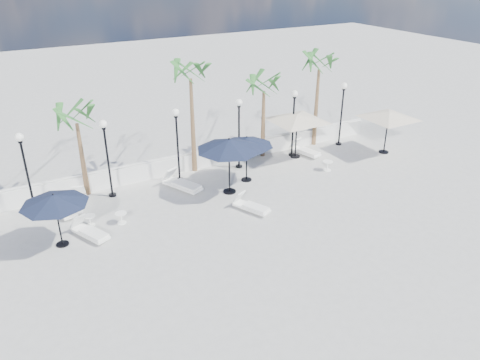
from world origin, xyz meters
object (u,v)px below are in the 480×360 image
lounger_2 (78,202)px  lounger_6 (305,150)px  lounger_5 (182,184)px  lounger_1 (90,232)px  parasol_navy_mid (229,145)px  parasol_navy_right (247,142)px  parasol_cream_sq_b (389,112)px  lounger_4 (251,206)px  parasol_navy_left (54,200)px  lounger_3 (64,208)px  parasol_cream_sq_a (297,114)px

lounger_2 → lounger_6: (12.93, 0.00, 0.01)m
lounger_5 → lounger_1: bearing=179.4°
parasol_navy_mid → parasol_navy_right: (1.39, 0.77, -0.36)m
parasol_cream_sq_b → parasol_navy_right: bearing=175.7°
parasol_navy_mid → parasol_cream_sq_b: bearing=0.5°
lounger_2 → lounger_4: bearing=-13.4°
lounger_4 → parasol_navy_mid: bearing=65.7°
lounger_1 → lounger_5: bearing=-0.6°
lounger_6 → parasol_navy_left: 14.57m
lounger_2 → parasol_navy_left: bearing=-94.3°
lounger_2 → parasol_navy_left: (-1.22, -2.95, 1.81)m
lounger_3 → parasol_navy_left: (-0.56, -2.69, 1.81)m
lounger_1 → parasol_navy_mid: parasol_navy_mid is taller
lounger_2 → lounger_5: (4.95, -0.64, 0.04)m
lounger_3 → lounger_6: 13.60m
parasol_navy_right → parasol_cream_sq_a: size_ratio=0.48×
lounger_5 → lounger_6: size_ratio=1.11×
parasol_navy_left → lounger_2: bearing=67.5°
lounger_2 → parasol_navy_right: bearing=8.9°
lounger_4 → parasol_navy_right: (1.38, 2.86, 1.90)m
lounger_2 → lounger_4: 8.03m
parasol_navy_mid → parasol_navy_right: 1.63m
parasol_cream_sq_a → parasol_navy_left: bearing=-167.7°
parasol_navy_mid → parasol_cream_sq_b: parasol_navy_mid is taller
lounger_1 → lounger_4: size_ratio=1.05×
lounger_3 → lounger_5: bearing=-13.0°
parasol_cream_sq_b → lounger_5: bearing=173.6°
lounger_3 → lounger_4: (7.51, -3.95, -0.01)m
lounger_3 → parasol_cream_sq_b: 18.08m
lounger_2 → parasol_navy_left: 3.67m
lounger_4 → parasol_navy_left: (-8.06, 1.26, 1.82)m
parasol_navy_left → parasol_cream_sq_b: (18.41, 0.94, 0.44)m
lounger_1 → lounger_3: (-0.57, 2.62, 0.00)m
lounger_3 → lounger_6: (13.60, 0.26, 0.00)m
lounger_3 → lounger_4: lounger_3 is taller
lounger_4 → parasol_navy_mid: parasol_navy_mid is taller
parasol_navy_right → parasol_cream_sq_b: bearing=-4.3°
lounger_1 → parasol_cream_sq_a: bearing=-11.5°
lounger_2 → parasol_navy_mid: parasol_navy_mid is taller
lounger_2 → parasol_navy_mid: 7.50m
lounger_2 → parasol_cream_sq_a: 12.45m
lounger_1 → lounger_6: (13.03, 2.88, 0.01)m
lounger_6 → parasol_navy_mid: (-6.10, -2.11, 2.24)m
parasol_cream_sq_a → parasol_cream_sq_b: (4.96, -1.99, -0.07)m
parasol_navy_left → lounger_3: bearing=78.3°
parasol_navy_left → parasol_navy_right: size_ratio=0.97×
parasol_navy_left → parasol_cream_sq_a: 13.78m
parasol_cream_sq_b → lounger_3: bearing=174.4°
lounger_3 → lounger_6: size_ratio=0.97×
lounger_4 → parasol_cream_sq_b: size_ratio=0.35×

